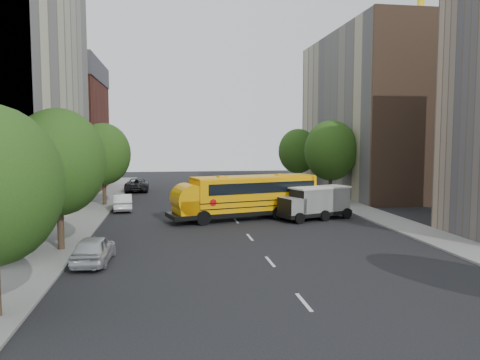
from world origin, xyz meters
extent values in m
plane|color=black|center=(0.00, 0.00, 0.00)|extent=(120.00, 120.00, 0.00)
cube|color=slate|center=(-11.50, 5.00, 0.06)|extent=(3.00, 80.00, 0.12)
cube|color=slate|center=(11.50, 5.00, 0.06)|extent=(3.00, 80.00, 0.12)
cube|color=silver|center=(0.00, 10.00, 0.01)|extent=(0.15, 64.00, 0.01)
cube|color=maroon|center=(-18.00, 28.00, 6.50)|extent=(10.00, 15.00, 13.00)
cube|color=#B2A78A|center=(18.00, 20.00, 9.00)|extent=(10.00, 22.00, 18.00)
cube|color=brown|center=(18.00, 9.00, 9.00)|extent=(10.10, 0.30, 18.00)
cylinder|color=yellow|center=(28.00, 28.00, 17.50)|extent=(1.00, 1.00, 35.00)
cylinder|color=#38281C|center=(-11.00, -4.00, 1.44)|extent=(0.36, 0.36, 2.88)
ellipsoid|color=#244211|center=(-11.00, -4.00, 4.96)|extent=(5.12, 5.12, 5.89)
cylinder|color=#38281C|center=(-11.00, 14.00, 1.40)|extent=(0.36, 0.36, 2.81)
ellipsoid|color=#244211|center=(-11.00, 14.00, 4.84)|extent=(4.99, 4.99, 5.74)
cylinder|color=#38281C|center=(11.00, 14.00, 1.48)|extent=(0.36, 0.36, 2.95)
ellipsoid|color=#244211|center=(11.00, 14.00, 5.08)|extent=(5.25, 5.25, 6.04)
cylinder|color=#38281C|center=(11.00, 26.00, 1.37)|extent=(0.36, 0.36, 2.74)
ellipsoid|color=#244211|center=(11.00, 26.00, 4.71)|extent=(4.86, 4.86, 5.59)
cube|color=black|center=(0.86, 4.77, 0.60)|extent=(12.43, 5.78, 0.32)
cube|color=#FFAB05|center=(1.59, 4.97, 2.00)|extent=(10.12, 5.11, 2.49)
cube|color=#FFAB05|center=(-3.96, 3.50, 1.25)|extent=(2.52, 2.91, 1.08)
cube|color=black|center=(-2.86, 3.79, 2.55)|extent=(1.16, 2.55, 1.30)
cube|color=#FFAB05|center=(1.59, 4.97, 3.27)|extent=(10.06, 4.90, 0.15)
cube|color=black|center=(1.80, 5.02, 2.55)|extent=(9.30, 4.95, 0.81)
cube|color=black|center=(1.59, 4.97, 1.14)|extent=(10.13, 5.18, 0.06)
cube|color=black|center=(1.59, 4.97, 1.57)|extent=(10.13, 5.18, 0.06)
cube|color=#FFAB05|center=(6.36, 6.23, 2.00)|extent=(0.85, 2.66, 2.49)
cube|color=#FFAB05|center=(-1.23, 4.22, 3.38)|extent=(0.79, 0.79, 0.11)
cube|color=#FFAB05|center=(4.00, 5.61, 3.38)|extent=(0.79, 0.79, 0.11)
cylinder|color=#FFAB05|center=(-3.96, 3.50, 1.79)|extent=(2.84, 2.99, 2.27)
cylinder|color=red|center=(-2.12, 2.47, 1.62)|extent=(0.53, 0.18, 0.54)
cylinder|color=black|center=(-2.88, 2.38, 0.54)|extent=(1.13, 0.59, 1.08)
cylinder|color=black|center=(-3.57, 5.00, 0.54)|extent=(1.13, 0.59, 1.08)
cylinder|color=black|center=(3.51, 4.08, 0.54)|extent=(1.13, 0.59, 1.08)
cylinder|color=black|center=(2.82, 6.69, 0.54)|extent=(1.13, 0.59, 1.08)
cylinder|color=black|center=(5.60, 4.63, 0.54)|extent=(1.13, 0.59, 1.08)
cylinder|color=black|center=(4.91, 7.25, 0.54)|extent=(1.13, 0.59, 1.08)
cube|color=black|center=(6.12, 3.80, 0.49)|extent=(6.23, 3.96, 0.30)
cube|color=white|center=(6.58, 3.98, 1.53)|extent=(4.91, 3.37, 1.78)
cube|color=white|center=(4.10, 3.03, 1.23)|extent=(1.96, 2.24, 1.18)
cube|color=silver|center=(6.58, 3.98, 2.47)|extent=(5.13, 3.53, 0.12)
cylinder|color=black|center=(4.45, 2.10, 0.41)|extent=(0.86, 0.53, 0.83)
cylinder|color=black|center=(3.74, 3.95, 0.41)|extent=(0.86, 0.53, 0.83)
cylinder|color=black|center=(6.66, 2.95, 0.41)|extent=(0.86, 0.53, 0.83)
cylinder|color=black|center=(5.96, 4.79, 0.41)|extent=(0.86, 0.53, 0.83)
cylinder|color=black|center=(8.69, 3.72, 0.41)|extent=(0.86, 0.53, 0.83)
cylinder|color=black|center=(7.98, 5.57, 0.41)|extent=(0.86, 0.53, 0.83)
imported|color=#B0B2B7|center=(-8.80, -6.97, 0.72)|extent=(1.91, 4.28, 1.43)
imported|color=silver|center=(-9.05, 10.75, 0.72)|extent=(1.97, 4.50, 1.44)
imported|color=black|center=(-8.80, 25.89, 0.80)|extent=(2.76, 5.79, 1.60)
imported|color=#9E9D99|center=(8.80, 22.40, 0.72)|extent=(1.56, 4.37, 1.44)
camera|label=1|loc=(-5.04, -30.78, 6.21)|focal=35.00mm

